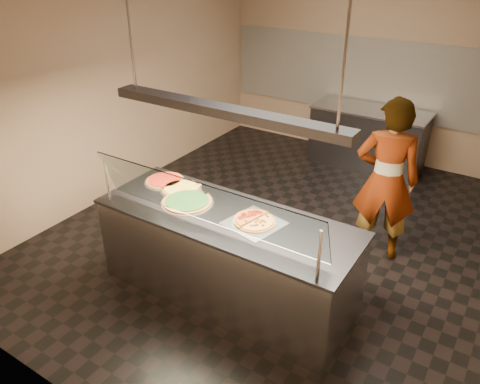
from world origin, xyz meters
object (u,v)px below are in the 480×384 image
Objects in this scene: pizza_spinach at (188,201)px; pizza_cheese at (181,188)px; prep_table at (368,137)px; half_pizza_pepperoni at (246,217)px; pizza_spatula at (199,190)px; half_pizza_sausage at (263,223)px; heat_lamp_housing at (224,111)px; serving_counter at (227,256)px; pizza_tomato at (165,180)px; perforated_tray at (254,223)px; sneeze_guard at (203,203)px; worker at (386,181)px.

pizza_spinach is 1.22× the size of pizza_cheese.
half_pizza_pepperoni is at bearing -88.42° from prep_table.
pizza_spatula is (0.19, 0.05, 0.01)m from pizza_cheese.
half_pizza_sausage is at bearing -85.67° from prep_table.
half_pizza_pepperoni is 1.01m from heat_lamp_housing.
serving_counter is at bearing 0.01° from pizza_spinach.
pizza_tomato is (-0.49, 0.23, -0.00)m from pizza_spinach.
pizza_cheese is at bearing -164.98° from pizza_spatula.
pizza_cheese is at bearing 164.97° from heat_lamp_housing.
half_pizza_pepperoni reaches higher than serving_counter.
pizza_cheese is (-0.98, 0.16, 0.01)m from perforated_tray.
half_pizza_pepperoni is 3.84m from prep_table.
heat_lamp_housing is (-0.29, -0.03, 1.01)m from perforated_tray.
sneeze_guard is 10.06× the size of pizza_spatula.
serving_counter is 4.92× the size of pizza_spinach.
serving_counter is 0.56m from perforated_tray.
sneeze_guard is at bearing -31.24° from pizza_tomato.
half_pizza_sausage is at bearing 49.94° from worker.
heat_lamp_housing is (-0.10, -3.84, 1.48)m from prep_table.
worker is at bearing 45.70° from pizza_spinach.
serving_counter is 0.62m from half_pizza_sausage.
pizza_spatula reaches higher than pizza_spinach.
half_pizza_sausage reaches higher than pizza_spinach.
worker is at bearing 60.87° from half_pizza_pepperoni.
pizza_spatula is (0.45, 0.00, 0.01)m from pizza_tomato.
serving_counter is 0.86m from pizza_cheese.
worker is (1.04, 1.88, -0.29)m from sneeze_guard.
half_pizza_sausage is 0.23× the size of prep_table.
half_pizza_sausage is at bearing -8.61° from pizza_tomato.
half_pizza_pepperoni is 1.72m from worker.
heat_lamp_housing is (-0.00, 0.00, 1.48)m from serving_counter.
heat_lamp_housing is (0.95, -0.23, 1.01)m from pizza_tomato.
heat_lamp_housing is at bearing -175.56° from half_pizza_sausage.
serving_counter is 1.48m from heat_lamp_housing.
serving_counter is at bearing 90.00° from sneeze_guard.
pizza_spinach reaches higher than perforated_tray.
sneeze_guard is 1.25× the size of worker.
heat_lamp_housing reaches higher than worker.
pizza_spatula is at bearing -99.36° from prep_table.
half_pizza_sausage is at bearing 2.03° from pizza_spinach.
half_pizza_pepperoni reaches higher than pizza_spatula.
half_pizza_pepperoni reaches higher than perforated_tray.
sneeze_guard is 1.32× the size of prep_table.
heat_lamp_housing is (0.69, -0.18, 1.01)m from pizza_cheese.
sneeze_guard is 0.80m from heat_lamp_housing.
pizza_spinach is 0.30× the size of prep_table.
pizza_spatula is at bearing 130.69° from sneeze_guard.
serving_counter is 6.21× the size of half_pizza_pepperoni.
sneeze_guard is 1.01× the size of heat_lamp_housing.
sneeze_guard is at bearing -36.83° from pizza_spinach.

